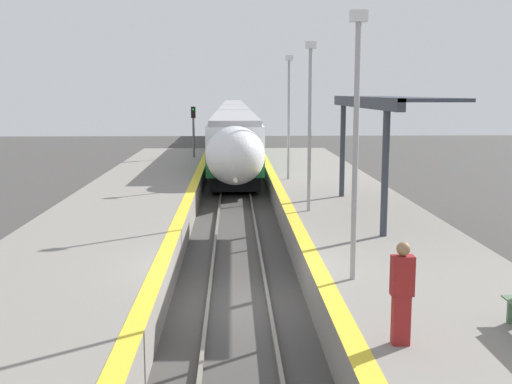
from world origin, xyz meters
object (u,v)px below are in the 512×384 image
object	(u,v)px
train	(234,120)
railway_signal	(194,132)
lamppost_near	(356,130)
person_waiting	(402,292)
lamppost_mid	(310,116)
lamppost_far	(289,109)

from	to	relation	value
train	railway_signal	distance (m)	27.03
train	lamppost_near	bearing A→B (deg)	-87.34
person_waiting	lamppost_mid	world-z (taller)	lamppost_mid
person_waiting	railway_signal	world-z (taller)	railway_signal
train	railway_signal	size ratio (longest dim) A/B	19.16
lamppost_mid	lamppost_far	distance (m)	8.19
person_waiting	lamppost_far	distance (m)	20.20
lamppost_near	person_waiting	bearing A→B (deg)	-88.58
person_waiting	lamppost_mid	xyz separation A→B (m)	(-0.09, 11.87, 2.37)
lamppost_near	lamppost_far	bearing A→B (deg)	90.00
person_waiting	lamppost_mid	bearing A→B (deg)	90.44
train	lamppost_mid	world-z (taller)	lamppost_mid
person_waiting	lamppost_far	bearing A→B (deg)	90.26
train	lamppost_near	xyz separation A→B (m)	(2.49, -53.62, 2.13)
train	railway_signal	world-z (taller)	railway_signal
railway_signal	lamppost_near	bearing A→B (deg)	-79.30
train	person_waiting	distance (m)	57.36
person_waiting	lamppost_near	xyz separation A→B (m)	(-0.09, 3.68, 2.37)
railway_signal	lamppost_near	world-z (taller)	lamppost_near
train	lamppost_mid	size ratio (longest dim) A/B	13.95
railway_signal	lamppost_near	distance (m)	27.24
train	lamppost_far	bearing A→B (deg)	-86.17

